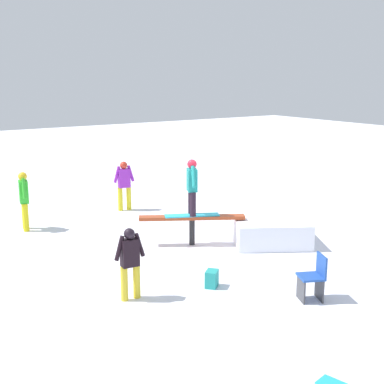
{
  "coord_description": "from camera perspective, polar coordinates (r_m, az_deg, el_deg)",
  "views": [
    {
      "loc": [
        7.02,
        10.52,
        4.16
      ],
      "look_at": [
        0.0,
        0.0,
        1.34
      ],
      "focal_mm": 50.0,
      "sensor_mm": 36.0,
      "label": 1
    }
  ],
  "objects": [
    {
      "name": "bystander_green",
      "position": [
        15.0,
        -17.49,
        -0.58
      ],
      "size": [
        0.3,
        0.69,
        1.59
      ],
      "rotation": [
        0.0,
        0.0,
        4.5
      ],
      "color": "yellow",
      "rests_on": "ground"
    },
    {
      "name": "bystander_purple",
      "position": [
        16.53,
        -7.25,
        0.95
      ],
      "size": [
        0.67,
        0.27,
        1.52
      ],
      "rotation": [
        0.0,
        0.0,
        2.98
      ],
      "color": "yellow",
      "rests_on": "ground"
    },
    {
      "name": "backpack_on_snow",
      "position": [
        10.74,
        2.12,
        -9.24
      ],
      "size": [
        0.37,
        0.36,
        0.34
      ],
      "primitive_type": "cube",
      "rotation": [
        0.0,
        0.0,
        3.85
      ],
      "color": "teal",
      "rests_on": "ground"
    },
    {
      "name": "snow_kicker_ramp",
      "position": [
        13.48,
        8.38,
        -4.16
      ],
      "size": [
        2.31,
        2.2,
        0.62
      ],
      "primitive_type": "cube",
      "rotation": [
        0.0,
        0.0,
        -0.53
      ],
      "color": "white",
      "rests_on": "ground"
    },
    {
      "name": "bystander_black",
      "position": [
        10.04,
        -6.64,
        -7.2
      ],
      "size": [
        0.61,
        0.22,
        1.39
      ],
      "rotation": [
        0.0,
        0.0,
        3.07
      ],
      "color": "yellow",
      "rests_on": "ground"
    },
    {
      "name": "main_rider_on_rail",
      "position": [
        12.93,
        0.0,
        0.47
      ],
      "size": [
        1.33,
        0.82,
        1.4
      ],
      "rotation": [
        0.0,
        0.0,
        -0.44
      ],
      "color": "#2BBBD8",
      "rests_on": "rail_feature"
    },
    {
      "name": "folding_chair",
      "position": [
        10.32,
        12.82,
        -9.02
      ],
      "size": [
        0.58,
        0.58,
        0.88
      ],
      "rotation": [
        0.0,
        0.0,
        1.14
      ],
      "color": "#3F3F44",
      "rests_on": "ground"
    },
    {
      "name": "rail_feature",
      "position": [
        13.13,
        0.0,
        -3.01
      ],
      "size": [
        2.38,
        1.55,
        0.74
      ],
      "rotation": [
        0.0,
        0.0,
        -0.53
      ],
      "color": "black",
      "rests_on": "ground"
    },
    {
      "name": "ground_plane",
      "position": [
        13.31,
        0.0,
        -5.63
      ],
      "size": [
        60.0,
        60.0,
        0.0
      ],
      "primitive_type": "plane",
      "color": "white"
    }
  ]
}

